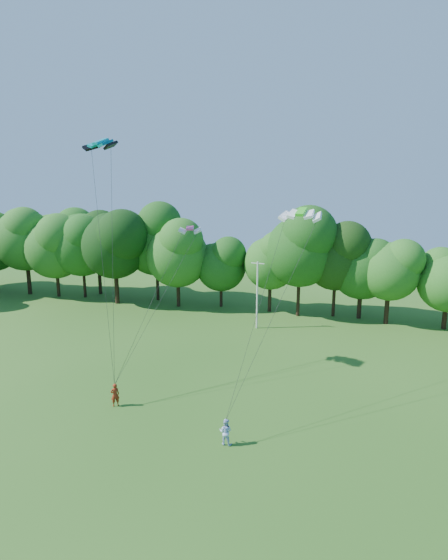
% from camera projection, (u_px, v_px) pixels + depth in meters
% --- Properties ---
extents(ground, '(160.00, 160.00, 0.00)m').
position_uv_depth(ground, '(110.00, 560.00, 17.49)').
color(ground, '#235517').
rests_on(ground, ground).
extents(utility_pole, '(1.43, 0.24, 7.14)m').
position_uv_depth(utility_pole, '(257.00, 294.00, 45.45)').
color(utility_pole, silver).
rests_on(utility_pole, ground).
extents(kite_flyer_left, '(0.70, 0.69, 1.63)m').
position_uv_depth(kite_flyer_left, '(115.00, 395.00, 29.63)').
color(kite_flyer_left, maroon).
rests_on(kite_flyer_left, ground).
extents(kite_flyer_right, '(0.77, 0.60, 1.59)m').
position_uv_depth(kite_flyer_right, '(226.00, 432.00, 25.21)').
color(kite_flyer_right, '#B1C8F6').
rests_on(kite_flyer_right, ground).
extents(kite_teal, '(2.95, 1.91, 0.58)m').
position_uv_depth(kite_teal, '(101.00, 141.00, 32.22)').
color(kite_teal, '#048295').
rests_on(kite_teal, ground).
extents(kite_green, '(2.92, 1.51, 0.58)m').
position_uv_depth(kite_green, '(301.00, 212.00, 29.98)').
color(kite_green, '#33D41F').
rests_on(kite_green, ground).
extents(kite_pink, '(1.97, 1.38, 0.31)m').
position_uv_depth(kite_pink, '(190.00, 228.00, 34.63)').
color(kite_pink, '#EC418D').
rests_on(kite_pink, ground).
extents(tree_back_west, '(9.13, 9.13, 13.27)m').
position_uv_depth(tree_back_west, '(81.00, 236.00, 57.48)').
color(tree_back_west, black).
rests_on(tree_back_west, ground).
extents(tree_back_center, '(7.84, 7.84, 11.41)m').
position_uv_depth(tree_back_center, '(336.00, 255.00, 49.07)').
color(tree_back_center, black).
rests_on(tree_back_center, ground).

